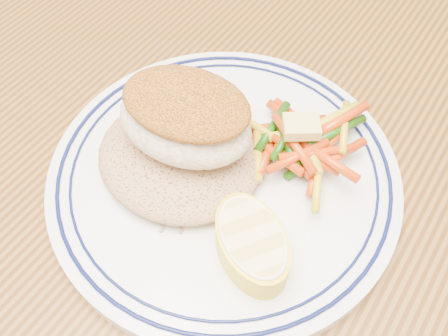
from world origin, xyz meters
TOP-DOWN VIEW (x-y plane):
  - dining_table at (0.00, 0.00)m, footprint 1.50×0.90m
  - plate at (-0.02, 0.02)m, footprint 0.27×0.27m
  - rice_pilaf at (-0.06, 0.01)m, footprint 0.13×0.11m
  - fish_fillet at (-0.06, 0.02)m, footprint 0.11×0.09m
  - vegetable_pile at (0.01, 0.07)m, footprint 0.12×0.11m
  - butter_pat at (0.01, 0.07)m, footprint 0.03×0.03m
  - lemon_wedge at (0.03, -0.02)m, footprint 0.09×0.09m

SIDE VIEW (x-z plane):
  - dining_table at x=0.00m, z-range 0.28..1.03m
  - plate at x=-0.02m, z-range 0.75..0.77m
  - rice_pilaf at x=-0.06m, z-range 0.77..0.79m
  - vegetable_pile at x=0.01m, z-range 0.76..0.79m
  - lemon_wedge at x=0.03m, z-range 0.77..0.79m
  - butter_pat at x=0.01m, z-range 0.79..0.80m
  - fish_fillet at x=-0.06m, z-range 0.78..0.84m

